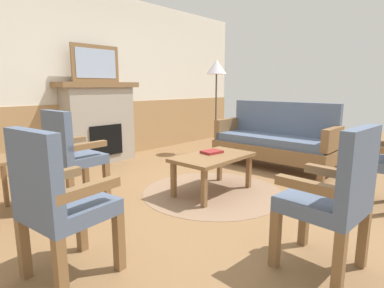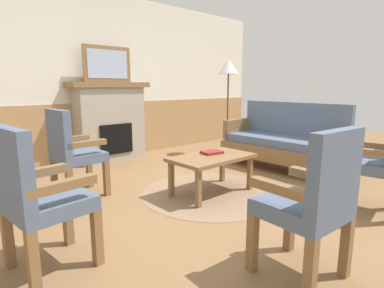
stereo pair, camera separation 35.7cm
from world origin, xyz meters
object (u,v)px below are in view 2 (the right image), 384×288
(armchair_front_left, at_px, (384,159))
(armchair_near_fireplace, at_px, (37,194))
(framed_picture, at_px, (107,64))
(floor_lamp_by_couch, at_px, (228,73))
(coffee_table, at_px, (212,160))
(armchair_front_center, at_px, (312,198))
(fireplace, at_px, (110,121))
(book_on_table, at_px, (212,152))
(armchair_by_window_left, at_px, (72,150))
(couch, at_px, (284,142))

(armchair_front_left, bearing_deg, armchair_near_fireplace, 156.86)
(framed_picture, relative_size, floor_lamp_by_couch, 0.48)
(coffee_table, bearing_deg, armchair_front_center, -114.53)
(fireplace, height_order, armchair_front_center, fireplace)
(book_on_table, height_order, armchair_near_fireplace, armchair_near_fireplace)
(armchair_near_fireplace, xyz_separation_m, armchair_front_left, (2.75, -1.18, 0.00))
(armchair_by_window_left, relative_size, floor_lamp_by_couch, 0.58)
(armchair_near_fireplace, height_order, armchair_front_center, same)
(book_on_table, relative_size, armchair_front_center, 0.24)
(fireplace, distance_m, armchair_front_center, 3.85)
(framed_picture, bearing_deg, floor_lamp_by_couch, -26.25)
(couch, xyz_separation_m, coffee_table, (-1.56, -0.04, -0.01))
(fireplace, xyz_separation_m, coffee_table, (0.08, -2.25, -0.27))
(coffee_table, relative_size, book_on_table, 4.15)
(couch, xyz_separation_m, armchair_front_center, (-2.27, -1.58, 0.14))
(fireplace, distance_m, book_on_table, 2.18)
(couch, height_order, floor_lamp_by_couch, floor_lamp_by_couch)
(fireplace, distance_m, framed_picture, 0.91)
(floor_lamp_by_couch, bearing_deg, armchair_near_fireplace, -155.99)
(book_on_table, bearing_deg, armchair_front_center, -115.83)
(book_on_table, bearing_deg, couch, -1.97)
(armchair_front_left, relative_size, floor_lamp_by_couch, 0.58)
(couch, distance_m, armchair_by_window_left, 2.93)
(fireplace, distance_m, armchair_by_window_left, 1.75)
(framed_picture, distance_m, armchair_front_left, 3.98)
(fireplace, xyz_separation_m, armchair_front_left, (0.89, -3.74, -0.11))
(fireplace, xyz_separation_m, armchair_front_center, (-0.63, -3.80, -0.11))
(fireplace, distance_m, armchair_near_fireplace, 3.17)
(fireplace, xyz_separation_m, framed_picture, (0.00, 0.00, 0.91))
(armchair_by_window_left, relative_size, armchair_front_left, 1.00)
(coffee_table, distance_m, armchair_front_left, 1.70)
(armchair_near_fireplace, bearing_deg, armchair_front_left, -23.14)
(floor_lamp_by_couch, bearing_deg, armchair_by_window_left, -172.33)
(fireplace, bearing_deg, coffee_table, -88.08)
(fireplace, relative_size, framed_picture, 1.62)
(couch, distance_m, floor_lamp_by_couch, 1.69)
(fireplace, relative_size, armchair_near_fireplace, 1.33)
(framed_picture, bearing_deg, couch, -53.59)
(armchair_by_window_left, bearing_deg, armchair_front_left, -49.88)
(armchair_near_fireplace, bearing_deg, floor_lamp_by_couch, 24.01)
(fireplace, relative_size, couch, 0.72)
(couch, bearing_deg, framed_picture, 126.41)
(armchair_by_window_left, distance_m, armchair_front_center, 2.53)
(coffee_table, xyz_separation_m, armchair_near_fireplace, (-1.93, -0.31, 0.15))
(armchair_by_window_left, xyz_separation_m, floor_lamp_by_couch, (3.00, 0.40, 0.91))
(fireplace, height_order, armchair_front_left, fireplace)
(armchair_near_fireplace, relative_size, armchair_by_window_left, 1.00)
(armchair_front_center, relative_size, floor_lamp_by_couch, 0.58)
(armchair_front_center, bearing_deg, framed_picture, 80.60)
(couch, bearing_deg, armchair_front_left, -116.06)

